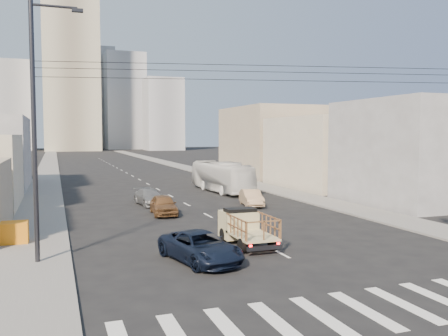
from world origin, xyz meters
TOP-DOWN VIEW (x-y plane):
  - ground at (0.00, 0.00)m, footprint 420.00×420.00m
  - sidewalk_left at (-11.75, 70.00)m, footprint 3.50×180.00m
  - sidewalk_right at (11.75, 70.00)m, footprint 3.50×180.00m
  - crosswalk at (0.02, -6.00)m, footprint 18.59×3.80m
  - lane_dashes at (0.00, 53.00)m, footprint 0.15×104.00m
  - flatbed_pickup at (-0.97, 4.26)m, footprint 1.95×4.41m
  - navy_pickup at (-4.27, 1.86)m, footprint 3.44×5.48m
  - city_bus at (5.88, 27.64)m, footprint 3.33×11.49m
  - sedan_brown at (-3.02, 15.49)m, footprint 2.09×4.48m
  - sedan_tan at (4.88, 17.26)m, footprint 2.26×4.37m
  - sedan_grey at (-3.09, 20.71)m, footprint 2.36×4.77m
  - streetlamp_left at (-11.39, 4.00)m, footprint 2.36×0.25m
  - overhead_wires at (0.00, 1.50)m, footprint 23.01×5.02m
  - crate_stack at (-13.00, 8.56)m, footprint 1.80×1.20m
  - bldg_right_near at (19.00, 14.00)m, footprint 10.00×12.00m
  - bldg_right_mid at (19.50, 28.00)m, footprint 11.00×14.00m
  - bldg_right_far at (20.00, 44.00)m, footprint 12.00×16.00m
  - high_rise_tower at (-4.00, 170.00)m, footprint 20.00×20.00m
  - midrise_ne at (18.00, 185.00)m, footprint 16.00×16.00m
  - midrise_nw at (-26.00, 180.00)m, footprint 15.00×15.00m
  - midrise_back at (6.00, 200.00)m, footprint 18.00×18.00m
  - midrise_east at (30.00, 165.00)m, footprint 14.00×14.00m

SIDE VIEW (x-z plane):
  - ground at x=0.00m, z-range 0.00..0.00m
  - lane_dashes at x=0.00m, z-range 0.00..0.01m
  - crosswalk at x=0.02m, z-range 0.00..0.01m
  - sidewalk_left at x=-11.75m, z-range 0.00..0.12m
  - sidewalk_right at x=11.75m, z-range 0.00..0.12m
  - sedan_grey at x=-3.09m, z-range 0.00..1.33m
  - sedan_tan at x=4.88m, z-range 0.00..1.37m
  - crate_stack at x=-13.00m, z-range 0.12..1.26m
  - navy_pickup at x=-4.27m, z-range 0.00..1.41m
  - sedan_brown at x=-3.02m, z-range 0.00..1.48m
  - flatbed_pickup at x=-0.97m, z-range 0.14..2.04m
  - city_bus at x=5.88m, z-range 0.00..3.16m
  - bldg_right_mid at x=19.50m, z-range 0.00..8.00m
  - bldg_right_near at x=19.00m, z-range 0.00..9.00m
  - bldg_right_far at x=20.00m, z-range 0.00..10.00m
  - streetlamp_left at x=-11.39m, z-range 0.44..12.44m
  - overhead_wires at x=0.00m, z-range 8.60..9.33m
  - midrise_east at x=30.00m, z-range 0.00..28.00m
  - midrise_nw at x=-26.00m, z-range 0.00..34.00m
  - midrise_ne at x=18.00m, z-range 0.00..40.00m
  - midrise_back at x=6.00m, z-range 0.00..44.00m
  - high_rise_tower at x=-4.00m, z-range 0.00..60.00m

